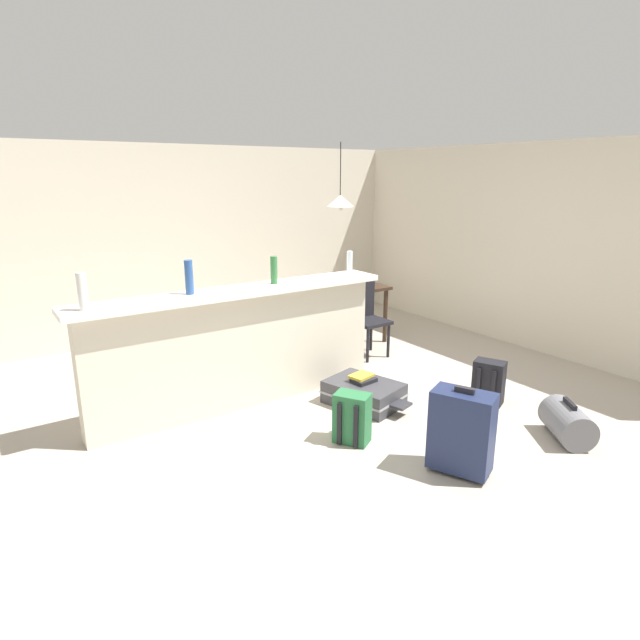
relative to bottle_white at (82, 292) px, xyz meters
name	(u,v)px	position (x,y,z in m)	size (l,w,h in m)	color
ground_plane	(329,403)	(2.03, -0.33, -1.30)	(13.00, 13.00, 0.05)	#ADA393
wall_back	(202,240)	(2.03, 2.72, -0.02)	(6.60, 0.10, 2.50)	beige
wall_right	(513,246)	(5.08, -0.03, -0.02)	(0.10, 6.00, 2.50)	beige
partition_half_wall	(240,351)	(1.29, 0.06, -0.73)	(2.80, 0.20, 1.08)	beige
bar_countertop	(237,292)	(1.29, 0.06, -0.17)	(2.96, 0.40, 0.05)	white
bottle_white	(82,292)	(0.00, 0.00, 0.00)	(0.07, 0.07, 0.29)	silver
bottle_blue	(189,277)	(0.86, 0.09, 0.00)	(0.07, 0.07, 0.30)	#284C89
bottle_green	(274,270)	(1.68, 0.08, -0.01)	(0.07, 0.07, 0.26)	#2D6B38
bottle_clear	(350,264)	(2.50, -0.01, -0.02)	(0.06, 0.06, 0.25)	silver
dining_table	(340,293)	(3.23, 1.14, -0.63)	(1.10, 0.80, 0.74)	#332319
dining_chair_near_partition	(366,313)	(3.19, 0.56, -0.76)	(0.40, 0.40, 0.93)	black
pendant_lamp	(340,201)	(3.28, 1.22, 0.53)	(0.34, 0.34, 0.81)	black
suitcase_flat_charcoal	(364,393)	(2.26, -0.57, -1.16)	(0.66, 0.89, 0.22)	#38383D
backpack_black	(489,383)	(3.28, -1.21, -1.07)	(0.31, 0.33, 0.42)	black
suitcase_upright_navy	(462,431)	(2.10, -1.90, -0.94)	(0.40, 0.50, 0.67)	#1E284C
backpack_green	(352,418)	(1.73, -1.09, -1.07)	(0.33, 0.33, 0.42)	#286B3D
duffel_bag_grey	(567,423)	(3.21, -2.06, -1.12)	(0.52, 0.57, 0.34)	slate
book_stack	(363,378)	(2.27, -0.55, -1.02)	(0.25, 0.24, 0.06)	black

